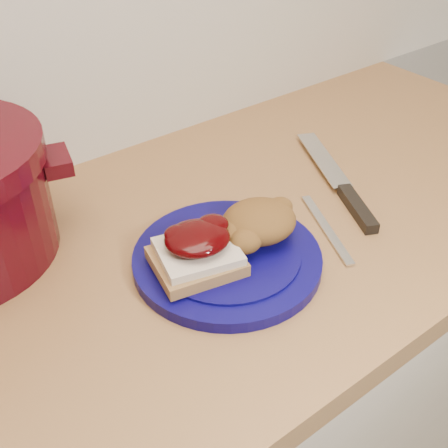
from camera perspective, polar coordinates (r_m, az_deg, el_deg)
base_cabinet at (r=1.13m, az=-3.84°, el=-21.60°), size 4.00×0.60×0.86m
plate at (r=0.75m, az=0.32°, el=-3.55°), size 0.32×0.32×0.02m
sandwich at (r=0.71m, az=-2.75°, el=-2.68°), size 0.12×0.11×0.05m
stuffing_mound at (r=0.75m, az=3.57°, el=0.27°), size 0.12×0.12×0.05m
chef_knife at (r=0.90m, az=12.41°, el=3.02°), size 0.15×0.28×0.02m
butter_knife at (r=0.82m, az=10.37°, el=-0.41°), size 0.08×0.16×0.00m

